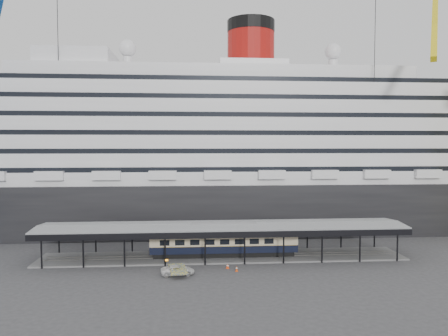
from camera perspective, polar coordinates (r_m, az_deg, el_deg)
The scene contains 8 objects.
ground at distance 64.30m, azimuth 0.19°, elevation -12.73°, with size 200.00×200.00×0.00m, color #373739.
cruise_ship at distance 93.83m, azimuth -1.34°, elevation 3.56°, with size 130.00×30.00×43.90m.
platform_canopy at distance 68.55m, azimuth -0.15°, elevation -9.69°, with size 56.00×9.18×5.30m.
port_truck at distance 60.51m, azimuth -6.07°, elevation -13.14°, with size 2.08×4.51×1.25m, color silver.
pullman_carriage at distance 68.49m, azimuth -0.00°, elevation -9.42°, with size 22.64×3.17×22.22m.
traffic_cone_left at distance 63.13m, azimuth 0.54°, elevation -12.71°, with size 0.44×0.44×0.66m.
traffic_cone_mid at distance 61.84m, azimuth 1.66°, elevation -13.00°, with size 0.46×0.46×0.77m.
traffic_cone_right at distance 63.23m, azimuth 0.41°, elevation -12.69°, with size 0.42×0.42×0.66m.
Camera 1 is at (-4.95, -61.69, 17.43)m, focal length 35.00 mm.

